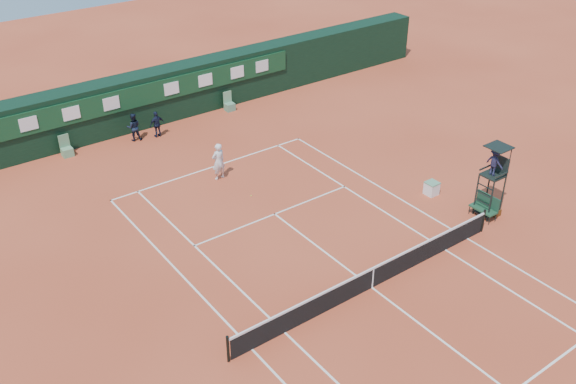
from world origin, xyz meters
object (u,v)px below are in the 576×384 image
object	(u,v)px
player	(218,161)
player_bench	(485,205)
tennis_net	(373,277)
cooler	(432,188)
umpire_chair	(494,167)

from	to	relation	value
player	player_bench	bearing A→B (deg)	123.78
tennis_net	cooler	size ratio (longest dim) A/B	20.00
cooler	player	world-z (taller)	player
umpire_chair	cooler	bearing A→B (deg)	103.19
cooler	player	bearing A→B (deg)	135.32
tennis_net	player	size ratio (longest dim) A/B	6.74
player_bench	player	distance (m)	12.62
umpire_chair	player	bearing A→B (deg)	128.65
tennis_net	umpire_chair	xyz separation A→B (m)	(7.61, 0.74, 1.95)
player_bench	cooler	distance (m)	2.80
cooler	player_bench	bearing A→B (deg)	-81.18
umpire_chair	player	distance (m)	12.79
umpire_chair	player_bench	distance (m)	1.87
cooler	player	distance (m)	10.29
tennis_net	cooler	distance (m)	7.78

